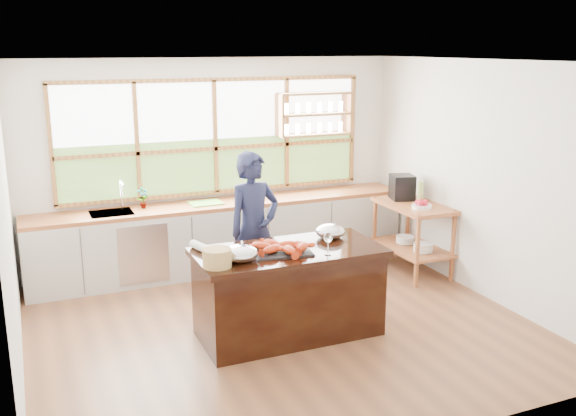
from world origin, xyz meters
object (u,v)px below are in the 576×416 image
espresso_machine (402,187)px  wicker_basket (217,258)px  cook (254,230)px  island (289,292)px

espresso_machine → wicker_basket: bearing=-136.7°
cook → wicker_basket: bearing=-137.6°
island → wicker_basket: wicker_basket is taller
island → espresso_machine: size_ratio=5.79×
island → espresso_machine: (2.19, 1.38, 0.61)m
espresso_machine → wicker_basket: size_ratio=1.22×
cook → espresso_machine: cook is taller
cook → island: bearing=-100.6°
wicker_basket → island: bearing=15.2°
island → espresso_machine: bearing=32.2°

